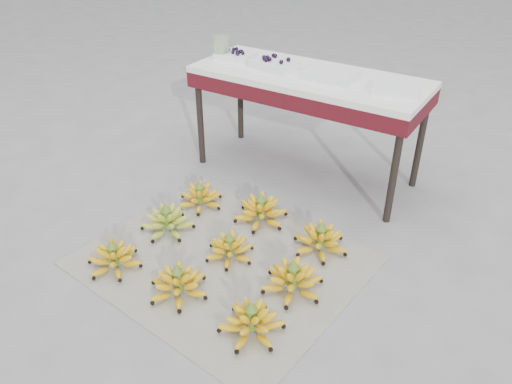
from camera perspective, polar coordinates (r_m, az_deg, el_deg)
The scene contains 17 objects.
ground at distance 2.41m, azimuth -4.70°, elevation -8.49°, with size 60.00×60.00×0.00m, color slate.
newspaper_mat at distance 2.44m, azimuth -3.78°, elevation -7.76°, with size 1.25×1.05×0.01m, color silver.
bunch_front_left at distance 2.45m, azimuth -15.91°, elevation -7.29°, with size 0.26×0.26×0.16m.
bunch_front_center at distance 2.25m, azimuth -8.88°, elevation -10.33°, with size 0.32×0.32×0.16m.
bunch_front_right at distance 2.06m, azimuth -0.52°, elevation -14.63°, with size 0.33×0.33×0.16m.
bunch_mid_left at distance 2.63m, azimuth -10.09°, elevation -3.36°, with size 0.32×0.32×0.17m.
bunch_mid_center at distance 2.42m, azimuth -3.04°, elevation -6.50°, with size 0.29×0.29×0.15m.
bunch_mid_right at distance 2.24m, azimuth 4.22°, elevation -9.98°, with size 0.37×0.37×0.17m.
bunch_back_left at distance 2.81m, azimuth -6.42°, elevation -0.58°, with size 0.33×0.33×0.16m.
bunch_back_center at distance 2.66m, azimuth 0.55°, elevation -2.23°, with size 0.35×0.35×0.17m.
bunch_back_right at distance 2.48m, azimuth 7.35°, elevation -5.49°, with size 0.34×0.34×0.17m.
vendor_table at distance 2.93m, azimuth 5.98°, elevation 11.95°, with size 1.34×0.54×0.64m.
tray_far_left at distance 3.16m, azimuth -2.33°, elevation 15.37°, with size 0.25×0.19×0.06m.
tray_left at distance 2.98m, azimuth 2.13°, elevation 14.41°, with size 0.28×0.22×0.07m.
tray_right at distance 2.83m, azimuth 8.51°, elevation 13.13°, with size 0.28×0.20×0.04m.
tray_far_right at distance 2.69m, azimuth 15.67°, elevation 11.26°, with size 0.26×0.21×0.04m.
glass_jar at distance 3.16m, azimuth -4.02°, elevation 16.17°, with size 0.10×0.10×0.13m, color beige.
Camera 1 is at (1.15, -1.44, 1.55)m, focal length 35.00 mm.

